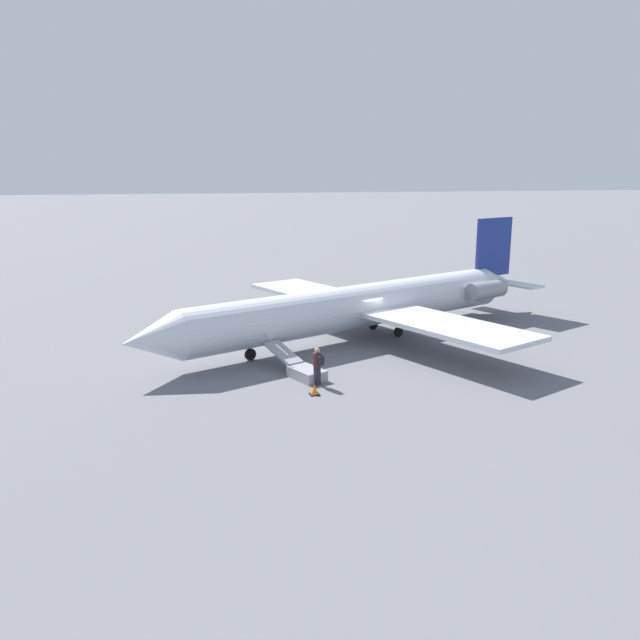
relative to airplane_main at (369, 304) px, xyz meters
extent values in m
plane|color=slate|center=(0.83, 0.30, -1.93)|extent=(600.00, 600.00, 0.00)
cylinder|color=silver|center=(0.83, 0.30, -0.03)|extent=(21.58, 9.83, 2.46)
cone|color=silver|center=(12.47, 4.52, -0.03)|extent=(3.36, 3.19, 2.41)
cone|color=silver|center=(-11.05, -4.01, -0.03)|extent=(3.82, 3.35, 2.41)
cube|color=navy|center=(-10.44, -3.79, 2.56)|extent=(3.30, 1.36, 3.93)
cube|color=silver|center=(-10.77, -3.90, 0.22)|extent=(3.73, 6.97, 0.12)
cube|color=silver|center=(-2.21, 5.44, -0.21)|extent=(6.86, 10.05, 0.25)
cube|color=silver|center=(1.79, -5.59, -0.21)|extent=(6.86, 10.05, 0.25)
cylinder|color=gray|center=(-8.47, -1.23, 0.16)|extent=(3.15, 2.04, 1.11)
cylinder|color=gray|center=(-7.29, -4.48, 0.16)|extent=(3.15, 2.04, 1.11)
cylinder|color=black|center=(7.57, 2.75, -1.63)|extent=(0.62, 0.35, 0.61)
cylinder|color=gray|center=(7.57, 2.75, -1.23)|extent=(0.11, 0.11, 0.19)
cylinder|color=black|center=(-1.62, 0.59, -1.63)|extent=(0.62, 0.35, 0.61)
cylinder|color=gray|center=(-1.62, 0.59, -1.23)|extent=(0.11, 0.11, 0.19)
cylinder|color=black|center=(-0.87, -1.49, -1.63)|extent=(0.62, 0.35, 0.61)
cylinder|color=gray|center=(-0.87, -1.49, -1.23)|extent=(0.11, 0.11, 0.19)
cube|color=#99999E|center=(5.63, 6.49, -1.68)|extent=(1.65, 2.07, 0.50)
cube|color=#99999E|center=(6.31, 4.61, -1.13)|extent=(1.61, 2.40, 0.72)
cube|color=#99999E|center=(6.73, 4.76, -0.63)|extent=(0.81, 2.10, 0.66)
cube|color=#23232D|center=(5.42, 7.43, -1.50)|extent=(0.28, 0.33, 0.85)
cylinder|color=#4C1E23|center=(5.42, 7.43, -0.75)|extent=(0.36, 0.36, 0.65)
sphere|color=tan|center=(5.42, 7.43, -0.31)|extent=(0.24, 0.24, 0.24)
cube|color=black|center=(5.33, 7.68, -0.72)|extent=(0.32, 0.26, 0.44)
cube|color=black|center=(5.91, 8.65, -1.91)|extent=(0.43, 0.43, 0.03)
cone|color=orange|center=(5.91, 8.65, -1.69)|extent=(0.33, 0.33, 0.47)
camera|label=1|loc=(13.14, 33.02, 7.29)|focal=35.00mm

